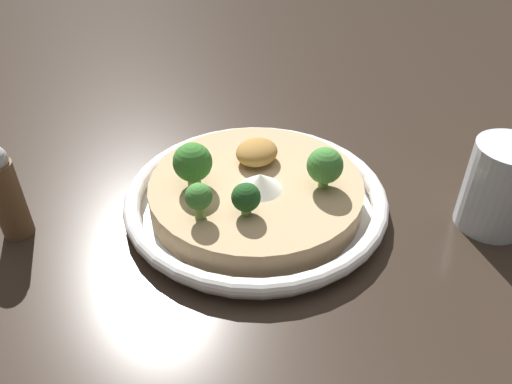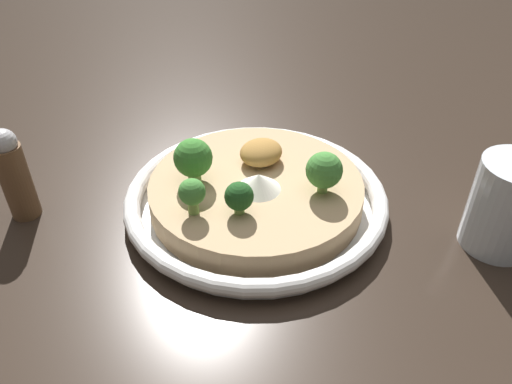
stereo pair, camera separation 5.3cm
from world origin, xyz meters
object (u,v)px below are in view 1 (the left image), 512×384
risotto_bowl (256,195)px  drinking_glass (500,187)px  broccoli_left (246,198)px  broccoli_front_right (325,166)px  pepper_shaker (5,192)px  broccoli_back_left (199,198)px  broccoli_back (193,163)px

risotto_bowl → drinking_glass: bearing=-64.9°
broccoli_left → broccoli_front_right: bearing=-29.2°
drinking_glass → pepper_shaker: pepper_shaker is taller
broccoli_back_left → risotto_bowl: bearing=-10.9°
broccoli_front_right → drinking_glass: size_ratio=0.48×
broccoli_left → drinking_glass: bearing=-52.6°
broccoli_front_right → drinking_glass: drinking_glass is taller
risotto_bowl → drinking_glass: size_ratio=3.00×
risotto_bowl → drinking_glass: drinking_glass is taller
risotto_bowl → broccoli_left: (-0.05, -0.02, 0.04)m
broccoli_front_right → pepper_shaker: bearing=127.3°
broccoli_back → broccoli_back_left: size_ratio=1.28×
broccoli_back_left → broccoli_back: bearing=42.9°
drinking_glass → pepper_shaker: size_ratio=0.91×
risotto_bowl → broccoli_back: bearing=127.1°
broccoli_back → drinking_glass: drinking_glass is taller
risotto_bowl → broccoli_back: 0.08m
broccoli_back → risotto_bowl: bearing=-52.9°
broccoli_back_left → pepper_shaker: 0.19m
risotto_bowl → broccoli_back_left: bearing=169.1°
broccoli_back → broccoli_front_right: size_ratio=1.08×
risotto_bowl → drinking_glass: 0.25m
broccoli_left → pepper_shaker: pepper_shaker is taller
broccoli_left → broccoli_back_left: bearing=128.2°
risotto_bowl → broccoli_back: (-0.04, 0.05, 0.05)m
broccoli_left → drinking_glass: 0.25m
broccoli_front_right → drinking_glass: bearing=-64.4°
risotto_bowl → broccoli_left: 0.07m
broccoli_back_left → drinking_glass: 0.30m
broccoli_back_left → broccoli_left: 0.04m
broccoli_front_right → broccoli_back: bearing=120.2°
broccoli_front_right → broccoli_left: 0.09m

